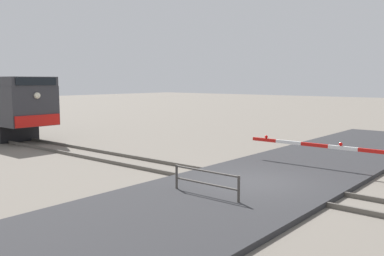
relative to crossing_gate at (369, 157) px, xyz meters
name	(u,v)px	position (x,y,z in m)	size (l,w,h in m)	color
ground_plane	(255,186)	(-3.83, 2.61, -0.78)	(160.00, 160.00, 0.00)	slate
rail_track_left	(244,188)	(-4.55, 2.61, -0.71)	(0.08, 80.00, 0.15)	#59544C
rail_track_right	(266,180)	(-3.12, 2.61, -0.71)	(0.08, 80.00, 0.15)	#59544C
road_surface	(255,184)	(-3.83, 2.61, -0.70)	(36.00, 5.70, 0.17)	#2D2D30
crossing_gate	(369,157)	(0.00, 0.00, 0.00)	(0.36, 6.53, 1.24)	silver
guard_railing	(206,181)	(-6.27, 2.87, -0.17)	(0.08, 2.48, 0.95)	#4C4742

